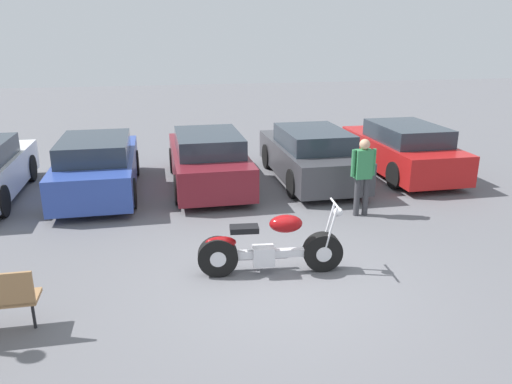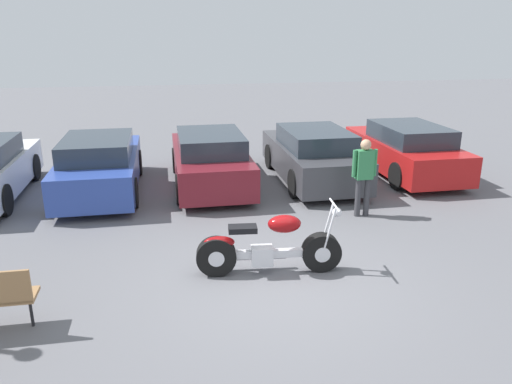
# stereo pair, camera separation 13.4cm
# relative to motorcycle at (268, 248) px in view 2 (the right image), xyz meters

# --- Properties ---
(ground_plane) EXTENTS (60.00, 60.00, 0.00)m
(ground_plane) POSITION_rel_motorcycle_xyz_m (0.13, -0.31, -0.42)
(ground_plane) COLOR slate
(motorcycle) EXTENTS (2.30, 0.67, 1.12)m
(motorcycle) POSITION_rel_motorcycle_xyz_m (0.00, 0.00, 0.00)
(motorcycle) COLOR black
(motorcycle) RESTS_ON ground_plane
(parked_car_blue) EXTENTS (1.78, 4.29, 1.35)m
(parked_car_blue) POSITION_rel_motorcycle_xyz_m (-3.02, 4.81, 0.23)
(parked_car_blue) COLOR #2D479E
(parked_car_blue) RESTS_ON ground_plane
(parked_car_maroon) EXTENTS (1.78, 4.29, 1.35)m
(parked_car_maroon) POSITION_rel_motorcycle_xyz_m (-0.42, 4.90, 0.23)
(parked_car_maroon) COLOR maroon
(parked_car_maroon) RESTS_ON ground_plane
(parked_car_dark_grey) EXTENTS (1.78, 4.29, 1.35)m
(parked_car_dark_grey) POSITION_rel_motorcycle_xyz_m (2.18, 4.84, 0.23)
(parked_car_dark_grey) COLOR #3D3D42
(parked_car_dark_grey) RESTS_ON ground_plane
(parked_car_red) EXTENTS (1.78, 4.29, 1.35)m
(parked_car_red) POSITION_rel_motorcycle_xyz_m (4.78, 4.99, 0.23)
(parked_car_red) COLOR red
(parked_car_red) RESTS_ON ground_plane
(person_standing) EXTENTS (0.52, 0.22, 1.61)m
(person_standing) POSITION_rel_motorcycle_xyz_m (2.45, 2.15, 0.53)
(person_standing) COLOR #38383D
(person_standing) RESTS_ON ground_plane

